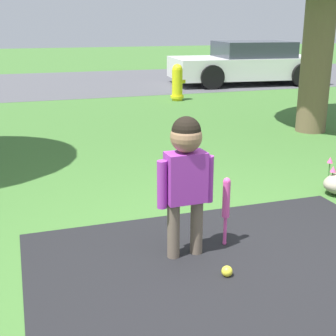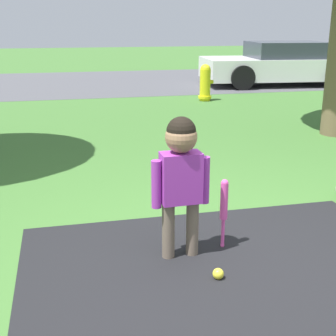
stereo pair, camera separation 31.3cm
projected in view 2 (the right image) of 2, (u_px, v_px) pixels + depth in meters
name	position (u px, v px, depth m)	size (l,w,h in m)	color
ground_plane	(236.00, 268.00, 3.29)	(60.00, 60.00, 0.00)	#3D6B2D
street_strip	(99.00, 82.00, 13.39)	(40.00, 6.00, 0.01)	#4C4C51
child	(181.00, 168.00, 3.26)	(0.43, 0.22, 1.04)	#6B5B4C
baseball_bat	(224.00, 204.00, 3.49)	(0.06, 0.06, 0.55)	#E54CA5
sports_ball	(218.00, 274.00, 3.14)	(0.08, 0.08, 0.08)	yellow
fire_hydrant	(205.00, 83.00, 10.14)	(0.32, 0.29, 0.79)	yellow
parked_car	(280.00, 64.00, 12.72)	(4.20, 2.32, 1.14)	silver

